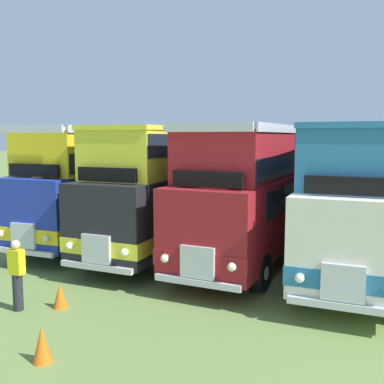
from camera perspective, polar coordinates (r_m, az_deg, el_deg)
ground_plane at (r=16.28m, az=8.61°, el=-7.77°), size 200.00×200.00×0.00m
bus_first_in_row at (r=18.88m, az=-10.05°, el=1.53°), size 2.94×10.65×4.52m
bus_second_in_row at (r=17.23m, az=-1.30°, el=1.50°), size 2.69×11.30×4.49m
bus_third_in_row at (r=15.68m, az=8.62°, el=0.43°), size 2.77×10.50×4.52m
bus_fourth_in_row at (r=15.26m, az=20.40°, el=0.32°), size 2.76×11.06×4.49m
cone_near_end at (r=11.59m, az=-16.55°, el=-12.63°), size 0.36×0.36×0.61m
cone_mid_row at (r=9.11m, az=-18.68°, el=-18.02°), size 0.36×0.36×0.70m
marshal_person at (r=11.59m, az=-21.53°, el=-9.82°), size 0.36×0.24×1.73m
rope_fence_line at (r=27.21m, az=14.88°, el=-0.54°), size 18.90×0.08×1.05m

